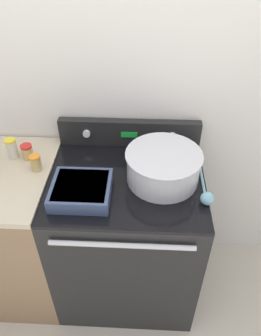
{
  "coord_description": "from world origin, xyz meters",
  "views": [
    {
      "loc": [
        0.08,
        -0.9,
        2.0
      ],
      "look_at": [
        0.02,
        0.35,
        0.97
      ],
      "focal_mm": 35.0,
      "sensor_mm": 36.0,
      "label": 1
    }
  ],
  "objects": [
    {
      "name": "side_counter",
      "position": [
        -0.71,
        0.33,
        0.46
      ],
      "size": [
        0.64,
        0.66,
        0.92
      ],
      "color": "#896B4C",
      "rests_on": "ground_plane"
    },
    {
      "name": "spice_jar_red_cap",
      "position": [
        -0.53,
        0.46,
        0.96
      ],
      "size": [
        0.06,
        0.06,
        0.08
      ],
      "color": "tan",
      "rests_on": "side_counter"
    },
    {
      "name": "kitchen_wall",
      "position": [
        0.0,
        0.69,
        1.25
      ],
      "size": [
        8.0,
        0.05,
        2.5
      ],
      "color": "silver",
      "rests_on": "ground_plane"
    },
    {
      "name": "spice_jar_yellow_cap",
      "position": [
        -0.61,
        0.47,
        0.98
      ],
      "size": [
        0.06,
        0.06,
        0.11
      ],
      "color": "beige",
      "rests_on": "side_counter"
    },
    {
      "name": "control_panel",
      "position": [
        0.0,
        0.63,
        0.99
      ],
      "size": [
        0.79,
        0.07,
        0.15
      ],
      "color": "black",
      "rests_on": "stove_range"
    },
    {
      "name": "ground_plane",
      "position": [
        0.0,
        0.0,
        0.0
      ],
      "size": [
        12.0,
        12.0,
        0.0
      ],
      "primitive_type": "plane",
      "color": "beige"
    },
    {
      "name": "spice_jar_orange_cap",
      "position": [
        -0.46,
        0.37,
        0.97
      ],
      "size": [
        0.06,
        0.06,
        0.09
      ],
      "color": "tan",
      "rests_on": "side_counter"
    },
    {
      "name": "stove_range",
      "position": [
        0.0,
        0.33,
        0.46
      ],
      "size": [
        0.79,
        0.69,
        0.91
      ],
      "color": "black",
      "rests_on": "ground_plane"
    },
    {
      "name": "mixing_bowl",
      "position": [
        0.18,
        0.34,
        1.0
      ],
      "size": [
        0.37,
        0.37,
        0.16
      ],
      "color": "silver",
      "rests_on": "stove_range"
    },
    {
      "name": "ladle",
      "position": [
        0.38,
        0.2,
        0.94
      ],
      "size": [
        0.06,
        0.29,
        0.06
      ],
      "color": "#7AB2C6",
      "rests_on": "stove_range"
    },
    {
      "name": "casserole_dish",
      "position": [
        -0.2,
        0.2,
        0.95
      ],
      "size": [
        0.28,
        0.26,
        0.07
      ],
      "color": "#38476B",
      "rests_on": "stove_range"
    }
  ]
}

